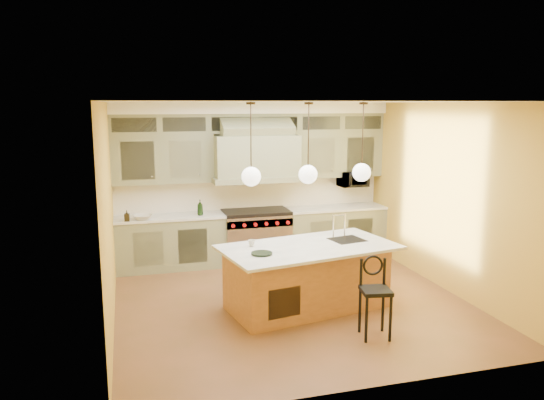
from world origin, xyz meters
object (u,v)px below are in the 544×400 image
object	(u,v)px
kitchen_island	(307,276)
range	(256,236)
counter_stool	(375,293)
microwave	(353,179)

from	to	relation	value
kitchen_island	range	bearing A→B (deg)	83.30
range	counter_stool	distance (m)	3.58
range	microwave	world-z (taller)	microwave
range	kitchen_island	bearing A→B (deg)	-86.30
range	microwave	distance (m)	2.18
kitchen_island	counter_stool	size ratio (longest dim) A/B	2.57
kitchen_island	microwave	xyz separation A→B (m)	(1.80, 2.50, 0.98)
range	kitchen_island	world-z (taller)	kitchen_island
counter_stool	microwave	distance (m)	3.95
counter_stool	microwave	size ratio (longest dim) A/B	1.87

